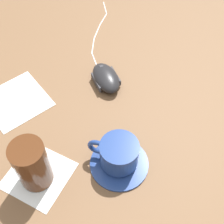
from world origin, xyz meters
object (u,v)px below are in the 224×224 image
object	(u,v)px
saucer	(119,163)
drinking_glass	(32,164)
computer_mouse	(106,78)
coffee_cup	(118,153)

from	to	relation	value
saucer	drinking_glass	xyz separation A→B (m)	(-0.07, -0.15, 0.05)
computer_mouse	saucer	bearing A→B (deg)	-28.29
drinking_glass	coffee_cup	bearing A→B (deg)	66.54
saucer	computer_mouse	size ratio (longest dim) A/B	1.11
saucer	coffee_cup	bearing A→B (deg)	170.29
coffee_cup	computer_mouse	distance (m)	0.22
computer_mouse	drinking_glass	bearing A→B (deg)	-63.68
coffee_cup	drinking_glass	size ratio (longest dim) A/B	0.84
computer_mouse	coffee_cup	bearing A→B (deg)	-28.84
saucer	drinking_glass	world-z (taller)	drinking_glass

